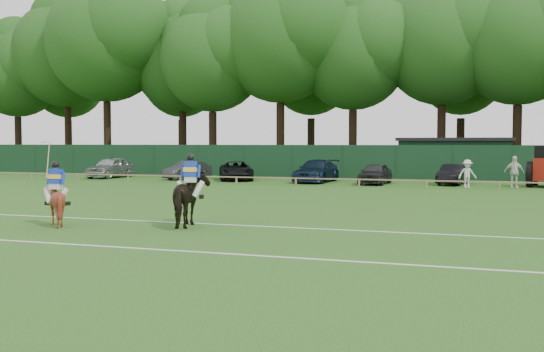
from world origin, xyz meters
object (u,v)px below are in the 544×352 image
at_px(suv_black, 236,171).
at_px(sedan_navy, 316,171).
at_px(utility_shed, 455,158).
at_px(sedan_grey, 187,170).
at_px(sedan_silver, 110,167).
at_px(estate_black, 453,174).
at_px(horse_dark, 191,199).
at_px(spectator_mid, 514,172).
at_px(horse_chestnut, 56,203).
at_px(hatch_grey, 375,174).
at_px(spectator_left, 467,174).

distance_m(suv_black, sedan_navy, 5.94).
xyz_separation_m(suv_black, utility_shed, (14.55, 8.24, 0.86)).
bearing_deg(sedan_navy, suv_black, -179.22).
relative_size(sedan_grey, utility_shed, 0.48).
distance_m(sedan_silver, estate_black, 25.04).
height_order(horse_dark, sedan_grey, horse_dark).
height_order(horse_dark, utility_shed, utility_shed).
bearing_deg(sedan_silver, spectator_mid, -3.41).
height_order(suv_black, utility_shed, utility_shed).
bearing_deg(horse_chestnut, sedan_silver, -64.16).
bearing_deg(sedan_navy, sedan_silver, -177.71).
relative_size(estate_black, spectator_mid, 2.09).
height_order(hatch_grey, spectator_mid, spectator_mid).
bearing_deg(sedan_grey, horse_chestnut, -58.49).
distance_m(horse_dark, estate_black, 24.64).
distance_m(sedan_navy, spectator_mid, 12.58).
relative_size(horse_dark, utility_shed, 0.25).
bearing_deg(sedan_navy, estate_black, 4.77).
bearing_deg(spectator_mid, horse_dark, -122.84).
bearing_deg(spectator_mid, horse_chestnut, -129.90).
height_order(horse_dark, hatch_grey, horse_dark).
height_order(suv_black, estate_black, suv_black).
xyz_separation_m(sedan_silver, estate_black, (25.04, 0.25, -0.14)).
bearing_deg(spectator_left, sedan_silver, 152.96).
relative_size(hatch_grey, spectator_mid, 2.13).
height_order(spectator_mid, utility_shed, utility_shed).
xyz_separation_m(sedan_grey, suv_black, (3.81, 0.01, 0.01)).
bearing_deg(horse_dark, estate_black, -121.46).
bearing_deg(horse_dark, spectator_left, -125.58).
distance_m(sedan_grey, suv_black, 3.81).
height_order(sedan_silver, spectator_mid, spectator_mid).
distance_m(horse_chestnut, spectator_mid, 26.97).
xyz_separation_m(horse_dark, utility_shed, (6.64, 31.74, 0.64)).
bearing_deg(horse_chestnut, hatch_grey, -108.77).
bearing_deg(sedan_grey, suv_black, 14.78).
xyz_separation_m(horse_dark, spectator_left, (7.85, 21.11, -0.06)).
bearing_deg(sedan_silver, sedan_grey, 1.30).
xyz_separation_m(sedan_silver, utility_shed, (24.77, 8.34, 0.75)).
relative_size(estate_black, utility_shed, 0.47).
bearing_deg(estate_black, horse_dark, -97.68).
distance_m(sedan_navy, spectator_left, 10.07).
xyz_separation_m(sedan_silver, sedan_grey, (6.41, 0.09, -0.13)).
bearing_deg(suv_black, sedan_navy, -26.66).
relative_size(sedan_grey, hatch_grey, 1.00).
distance_m(horse_chestnut, sedan_silver, 28.20).
relative_size(sedan_navy, spectator_mid, 2.75).
height_order(horse_chestnut, utility_shed, utility_shed).
relative_size(spectator_left, spectator_mid, 0.88).
height_order(spectator_left, utility_shed, utility_shed).
bearing_deg(utility_shed, horse_chestnut, -108.31).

